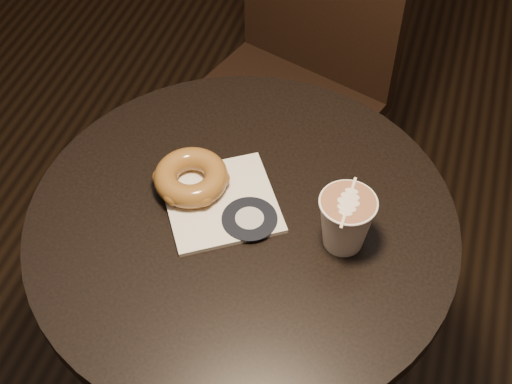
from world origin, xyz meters
TOP-DOWN VIEW (x-y plane):
  - cafe_table at (0.00, 0.00)m, footprint 0.70×0.70m
  - chair at (-0.06, 0.62)m, footprint 0.53×0.53m
  - pastry_bag at (-0.04, 0.02)m, footprint 0.24×0.24m
  - doughnut at (-0.10, 0.03)m, footprint 0.12×0.12m
  - latte_cup at (0.17, 0.00)m, footprint 0.09×0.09m

SIDE VIEW (x-z plane):
  - cafe_table at x=0.00m, z-range 0.18..0.93m
  - chair at x=-0.06m, z-range 0.06..1.11m
  - pastry_bag at x=-0.04m, z-range 0.75..0.76m
  - doughnut at x=-0.10m, z-range 0.76..0.80m
  - latte_cup at x=0.17m, z-range 0.75..0.85m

